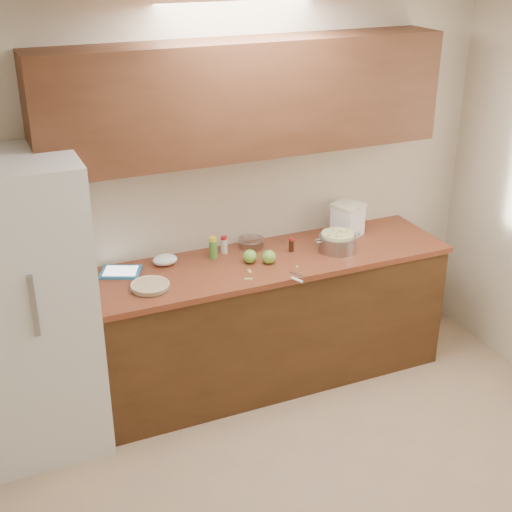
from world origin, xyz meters
name	(u,v)px	position (x,y,z in m)	size (l,w,h in m)	color
room_shell	(384,311)	(0.00, 0.00, 1.30)	(3.60, 3.60, 3.60)	tan
counter_run	(256,322)	(0.00, 1.48, 0.46)	(2.64, 0.68, 0.92)	#492B14
upper_cabinets	(246,98)	(0.00, 1.63, 1.95)	(2.60, 0.34, 0.70)	#532C19
fridge	(29,309)	(-1.44, 1.44, 0.90)	(0.70, 0.70, 1.80)	silver
pie	(150,286)	(-0.74, 1.36, 0.94)	(0.24, 0.24, 0.04)	silver
colander	(337,242)	(0.57, 1.41, 0.98)	(0.34, 0.25, 0.13)	gray
flour_canister	(348,219)	(0.77, 1.62, 1.04)	(0.25, 0.25, 0.23)	white
tablet	(121,272)	(-0.85, 1.65, 0.93)	(0.30, 0.27, 0.02)	teal
paring_knife	(297,279)	(0.12, 1.12, 0.93)	(0.09, 0.17, 0.02)	gray
lemon_bottle	(213,248)	(-0.24, 1.63, 0.99)	(0.06, 0.06, 0.15)	#4C8C38
cinnamon_shaker	(224,245)	(-0.14, 1.68, 0.98)	(0.05, 0.05, 0.12)	beige
vanilla_bottle	(291,245)	(0.28, 1.52, 0.97)	(0.03, 0.03, 0.09)	black
mixing_bowl	(251,242)	(0.06, 1.69, 0.96)	(0.18, 0.18, 0.07)	silver
paper_towel	(165,260)	(-0.56, 1.66, 0.95)	(0.16, 0.13, 0.07)	white
apple_left	(250,256)	(-0.05, 1.46, 0.97)	(0.09, 0.09, 0.10)	#6CAC38
apple_center	(269,257)	(0.06, 1.41, 0.97)	(0.09, 0.09, 0.10)	#6CAC38
peel_a	(297,267)	(0.21, 1.29, 0.92)	(0.03, 0.01, 0.00)	#8AAF55
peel_b	(250,271)	(-0.10, 1.35, 0.92)	(0.05, 0.02, 0.00)	#8AAF55
peel_c	(249,279)	(-0.15, 1.25, 0.92)	(0.05, 0.02, 0.00)	#8AAF55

